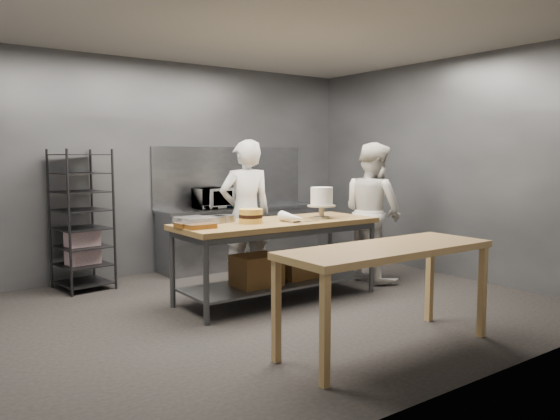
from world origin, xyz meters
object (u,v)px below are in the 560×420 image
near_counter (387,256)px  layer_cake (251,216)px  work_table (276,251)px  microwave (214,198)px  chef_right (373,212)px  frosted_cake_stand (322,198)px  speed_rack (82,221)px  chef_behind (246,214)px

near_counter → layer_cake: layer_cake is taller
work_table → microwave: (0.25, 1.93, 0.48)m
chef_right → microwave: 2.32m
frosted_cake_stand → near_counter: bearing=-113.6°
speed_rack → chef_behind: chef_behind is taller
chef_behind → layer_cake: chef_behind is taller
work_table → chef_behind: 0.83m
layer_cake → work_table: bearing=-0.7°
work_table → layer_cake: bearing=179.3°
near_counter → chef_behind: bearing=85.1°
chef_behind → microwave: chef_behind is taller
near_counter → chef_right: (1.81, 1.96, 0.11)m
microwave → frosted_cake_stand: size_ratio=1.46×
chef_behind → chef_right: 1.72m
chef_right → layer_cake: 1.99m
work_table → layer_cake: (-0.35, 0.00, 0.43)m
chef_behind → chef_right: size_ratio=1.02×
microwave → frosted_cake_stand: frosted_cake_stand is taller
microwave → frosted_cake_stand: (0.36, -2.01, 0.11)m
chef_right → microwave: chef_right is taller
work_table → microwave: bearing=82.6°
speed_rack → layer_cake: 2.27m
near_counter → frosted_cake_stand: bearing=66.4°
near_counter → chef_behind: size_ratio=1.07×
work_table → chef_behind: bearing=85.9°
near_counter → frosted_cake_stand: size_ratio=5.37×
chef_right → speed_rack: bearing=65.5°
work_table → microwave: microwave is taller
layer_cake → frosted_cake_stand: bearing=-4.7°
near_counter → layer_cake: size_ratio=7.55×
frosted_cake_stand → chef_right: bearing=8.9°
work_table → microwave: size_ratio=4.43×
speed_rack → frosted_cake_stand: size_ratio=4.70×
work_table → speed_rack: 2.50m
frosted_cake_stand → layer_cake: size_ratio=1.41×
speed_rack → layer_cake: bearing=-54.5°
chef_behind → microwave: bearing=-87.3°
microwave → work_table: bearing=-97.4°
work_table → frosted_cake_stand: size_ratio=6.45×
microwave → layer_cake: bearing=-107.2°
chef_right → layer_cake: (-1.99, -0.08, 0.08)m
work_table → chef_behind: (0.05, 0.74, 0.36)m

